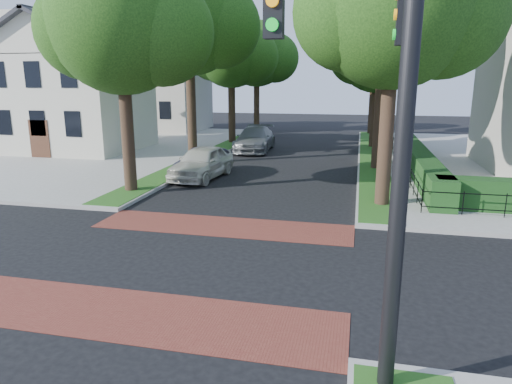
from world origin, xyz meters
TOP-DOWN VIEW (x-y plane):
  - ground at (0.00, 0.00)m, footprint 120.00×120.00m
  - sidewalk_nw at (-19.50, 19.00)m, footprint 30.00×30.00m
  - crosswalk_far at (0.00, 3.20)m, footprint 9.00×2.20m
  - crosswalk_near at (0.00, -3.20)m, footprint 9.00×2.20m
  - grass_strip_ne at (5.40, 19.10)m, footprint 1.60×29.80m
  - grass_strip_nw at (-5.40, 19.10)m, footprint 1.60×29.80m
  - tree_right_near at (5.60, 7.24)m, footprint 7.75×6.67m
  - tree_right_mid at (5.61, 15.25)m, footprint 8.25×7.09m
  - tree_right_far at (5.60, 24.22)m, footprint 7.25×6.23m
  - tree_right_back at (5.60, 33.23)m, footprint 7.50×6.45m
  - tree_left_near at (-5.40, 7.23)m, footprint 7.50×6.45m
  - tree_left_mid at (-5.39, 15.24)m, footprint 8.00×6.88m
  - tree_left_far at (-5.40, 24.22)m, footprint 7.00×6.02m
  - tree_left_back at (-5.40, 33.24)m, footprint 7.75×6.66m
  - hedge_main_road at (7.70, 15.00)m, footprint 1.00×18.00m
  - fence_main_road at (6.90, 15.00)m, footprint 0.06×18.00m
  - house_left_near at (-15.49, 17.99)m, footprint 10.00×9.00m
  - house_left_far at (-15.49, 31.99)m, footprint 10.00×9.00m
  - traffic_signal at (4.89, -4.41)m, footprint 2.17×2.00m
  - parked_car_front at (-3.41, 10.75)m, footprint 2.44×5.13m
  - parked_car_middle at (-3.60, 11.54)m, footprint 2.15×4.51m
  - parked_car_rear at (-2.89, 20.77)m, footprint 2.71×6.05m

SIDE VIEW (x-z plane):
  - ground at x=0.00m, z-range 0.00..0.00m
  - crosswalk_far at x=0.00m, z-range 0.00..0.01m
  - crosswalk_near at x=0.00m, z-range 0.00..0.01m
  - sidewalk_nw at x=-19.50m, z-range 0.00..0.15m
  - grass_strip_ne at x=5.40m, z-range 0.15..0.17m
  - grass_strip_nw at x=-5.40m, z-range 0.15..0.17m
  - fence_main_road at x=6.90m, z-range 0.15..1.05m
  - parked_car_middle at x=-3.60m, z-range 0.00..1.43m
  - hedge_main_road at x=7.70m, z-range 0.15..1.35m
  - parked_car_front at x=-3.41m, z-range 0.00..1.69m
  - parked_car_rear at x=-2.89m, z-range 0.00..1.72m
  - traffic_signal at x=4.89m, z-range 0.71..8.71m
  - house_left_near at x=-15.49m, z-range -0.03..10.11m
  - house_left_far at x=-15.49m, z-range -0.03..10.11m
  - tree_right_far at x=5.60m, z-range 2.04..11.78m
  - tree_left_far at x=-5.40m, z-range 2.19..12.05m
  - tree_right_back at x=5.60m, z-range 2.17..12.37m
  - tree_left_near at x=-5.40m, z-range 2.17..12.37m
  - tree_left_back at x=-5.40m, z-range 2.19..12.63m
  - tree_right_near at x=5.60m, z-range 2.30..12.96m
  - tree_right_mid at x=5.61m, z-range 2.38..13.60m
  - tree_left_mid at x=-5.39m, z-range 2.60..14.08m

